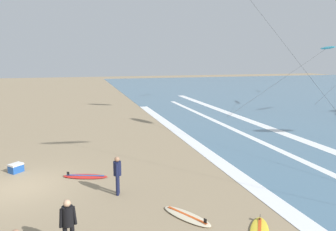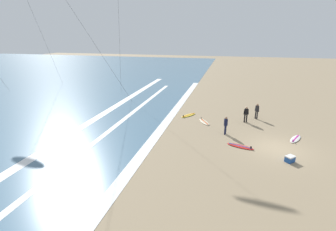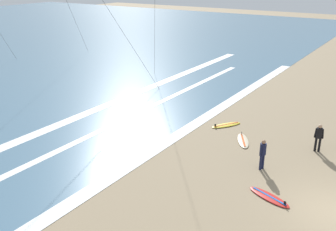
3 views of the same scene
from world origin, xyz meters
The scene contains 12 objects.
ground_plane centered at (0.00, 0.00, 0.00)m, with size 160.00×160.00×0.00m, color #937F60.
wave_foam_shoreline centered at (1.69, 9.72, 0.01)m, with size 45.68×0.86×0.01m, color white.
wave_foam_mid_break centered at (-1.76, 14.12, 0.01)m, with size 45.36×0.51×0.01m, color white.
wave_foam_outer_break centered at (-1.64, 17.05, 0.01)m, with size 57.01×0.87×0.01m, color white.
surfer_mid_group centered at (5.49, 2.13, 0.96)m, with size 0.32×0.52×1.60m.
surfer_left_far centered at (6.84, 1.02, 0.96)m, with size 0.41×0.44×1.60m.
surfer_right_near centered at (1.88, 3.98, 0.96)m, with size 0.51×0.32×1.60m.
surfboard_near_water centered at (6.15, 7.93, 0.05)m, with size 2.10×1.63×0.25m.
surfboard_right_spare centered at (-0.45, 2.74, 0.05)m, with size 1.26×2.18×0.25m.
surfboard_foreground_flat centered at (2.16, -1.74, 0.05)m, with size 2.15×1.48×0.25m.
surfboard_left_pile centered at (4.48, 6.06, 0.05)m, with size 2.12×1.56×0.25m.
cooler_box centered at (-2.06, -0.49, 0.22)m, with size 0.75×0.75×0.44m.
Camera 2 is at (-18.83, 3.90, 8.39)m, focal length 26.60 mm.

